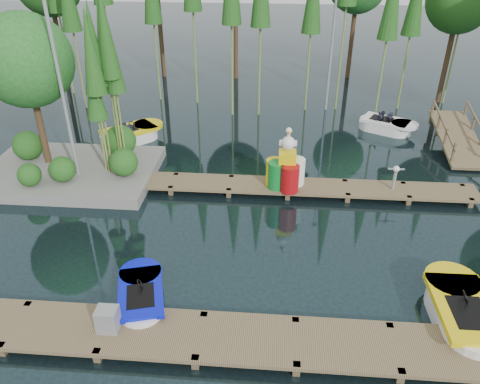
# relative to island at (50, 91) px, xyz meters

# --- Properties ---
(ground_plane) EXTENTS (90.00, 90.00, 0.00)m
(ground_plane) POSITION_rel_island_xyz_m (6.30, -3.29, -3.18)
(ground_plane) COLOR #192B30
(near_dock) EXTENTS (18.00, 1.50, 0.50)m
(near_dock) POSITION_rel_island_xyz_m (6.30, -7.79, -2.95)
(near_dock) COLOR brown
(near_dock) RESTS_ON ground
(far_dock) EXTENTS (15.00, 1.20, 0.50)m
(far_dock) POSITION_rel_island_xyz_m (7.30, -0.79, -2.95)
(far_dock) COLOR brown
(far_dock) RESTS_ON ground
(island) EXTENTS (6.20, 4.20, 6.75)m
(island) POSITION_rel_island_xyz_m (0.00, 0.00, 0.00)
(island) COLOR slate
(island) RESTS_ON ground
(lamp_island) EXTENTS (0.30, 0.30, 7.25)m
(lamp_island) POSITION_rel_island_xyz_m (0.80, -0.79, 1.08)
(lamp_island) COLOR gray
(lamp_island) RESTS_ON ground
(lamp_rear) EXTENTS (0.30, 0.30, 7.25)m
(lamp_rear) POSITION_rel_island_xyz_m (10.30, 7.71, 1.08)
(lamp_rear) COLOR gray
(lamp_rear) RESTS_ON ground
(ramp) EXTENTS (1.50, 3.94, 1.49)m
(ramp) POSITION_rel_island_xyz_m (15.30, 3.21, -2.60)
(ramp) COLOR brown
(ramp) RESTS_ON ground
(boat_blue) EXTENTS (1.66, 2.57, 0.80)m
(boat_blue) POSITION_rel_island_xyz_m (4.67, -6.67, -2.95)
(boat_blue) COLOR white
(boat_blue) RESTS_ON ground
(boat_yellow_near) EXTENTS (1.36, 2.96, 0.99)m
(boat_yellow_near) POSITION_rel_island_xyz_m (12.36, -6.67, -2.90)
(boat_yellow_near) COLOR white
(boat_yellow_near) RESTS_ON ground
(boat_yellow_far) EXTENTS (2.95, 2.89, 1.43)m
(boat_yellow_far) POSITION_rel_island_xyz_m (1.59, 3.04, -2.88)
(boat_yellow_far) COLOR white
(boat_yellow_far) RESTS_ON ground
(boat_white_far) EXTENTS (2.85, 2.28, 1.23)m
(boat_white_far) POSITION_rel_island_xyz_m (12.78, 5.09, -2.91)
(boat_white_far) COLOR white
(boat_white_far) RESTS_ON ground
(utility_cabinet) EXTENTS (0.48, 0.41, 0.59)m
(utility_cabinet) POSITION_rel_island_xyz_m (4.23, -7.79, -2.59)
(utility_cabinet) COLOR gray
(utility_cabinet) RESTS_ON near_dock
(yellow_barrel) EXTENTS (0.63, 0.63, 0.94)m
(yellow_barrel) POSITION_rel_island_xyz_m (7.85, -0.79, -2.41)
(yellow_barrel) COLOR yellow
(yellow_barrel) RESTS_ON far_dock
(drum_cluster) EXTENTS (1.26, 1.16, 2.18)m
(drum_cluster) POSITION_rel_island_xyz_m (8.27, -0.95, -2.24)
(drum_cluster) COLOR #0D7828
(drum_cluster) RESTS_ON far_dock
(seagull_post) EXTENTS (0.55, 0.30, 0.88)m
(seagull_post) POSITION_rel_island_xyz_m (11.91, -0.79, -2.29)
(seagull_post) COLOR gray
(seagull_post) RESTS_ON far_dock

